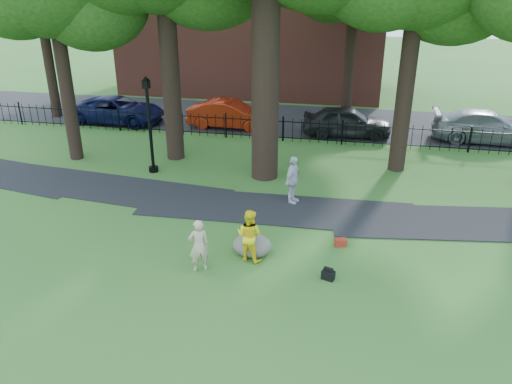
% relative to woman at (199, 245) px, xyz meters
% --- Properties ---
extents(ground, '(120.00, 120.00, 0.00)m').
position_rel_woman_xyz_m(ground, '(0.50, 0.50, -0.81)').
color(ground, '#295D20').
rests_on(ground, ground).
extents(footpath, '(36.07, 3.85, 0.03)m').
position_rel_woman_xyz_m(footpath, '(1.50, 4.40, -0.81)').
color(footpath, black).
rests_on(footpath, ground).
extents(street, '(80.00, 7.00, 0.02)m').
position_rel_woman_xyz_m(street, '(0.50, 16.50, -0.81)').
color(street, black).
rests_on(street, ground).
extents(iron_fence, '(44.00, 0.04, 1.20)m').
position_rel_woman_xyz_m(iron_fence, '(0.50, 12.50, -0.21)').
color(iron_fence, black).
rests_on(iron_fence, ground).
extents(brick_building, '(18.00, 8.00, 12.00)m').
position_rel_woman_xyz_m(brick_building, '(-3.50, 24.50, 5.19)').
color(brick_building, brown).
rests_on(brick_building, ground).
extents(woman, '(0.70, 0.61, 1.61)m').
position_rel_woman_xyz_m(woman, '(0.00, 0.00, 0.00)').
color(woman, tan).
rests_on(woman, ground).
extents(man, '(0.93, 0.81, 1.64)m').
position_rel_woman_xyz_m(man, '(1.29, 0.85, 0.01)').
color(man, yellow).
rests_on(man, ground).
extents(pedestrian, '(0.73, 1.15, 1.83)m').
position_rel_woman_xyz_m(pedestrian, '(2.00, 5.12, 0.11)').
color(pedestrian, silver).
rests_on(pedestrian, ground).
extents(boulder, '(1.24, 0.96, 0.70)m').
position_rel_woman_xyz_m(boulder, '(1.30, 1.17, -0.46)').
color(boulder, '#686356').
rests_on(boulder, ground).
extents(lamppost, '(0.41, 0.41, 4.12)m').
position_rel_woman_xyz_m(lamppost, '(-4.33, 7.10, 1.21)').
color(lamppost, black).
rests_on(lamppost, ground).
extents(backpack, '(0.41, 0.32, 0.26)m').
position_rel_woman_xyz_m(backpack, '(3.69, 0.25, -0.67)').
color(backpack, black).
rests_on(backpack, ground).
extents(red_bag, '(0.42, 0.34, 0.25)m').
position_rel_woman_xyz_m(red_bag, '(3.93, 2.21, -0.68)').
color(red_bag, maroon).
rests_on(red_bag, ground).
extents(red_sedan, '(4.68, 1.76, 1.53)m').
position_rel_woman_xyz_m(red_sedan, '(-2.73, 14.27, -0.04)').
color(red_sedan, '#971F0B').
rests_on(red_sedan, ground).
extents(navy_van, '(5.40, 2.67, 1.47)m').
position_rel_woman_xyz_m(navy_van, '(-9.27, 14.00, -0.07)').
color(navy_van, '#0B1139').
rests_on(navy_van, ground).
extents(grey_car, '(4.70, 2.12, 1.57)m').
position_rel_woman_xyz_m(grey_car, '(3.65, 14.00, -0.02)').
color(grey_car, black).
rests_on(grey_car, ground).
extents(silver_car, '(5.47, 2.35, 1.57)m').
position_rel_woman_xyz_m(silver_car, '(10.67, 14.44, -0.02)').
color(silver_car, gray).
rests_on(silver_car, ground).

